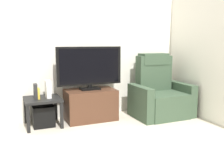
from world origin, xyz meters
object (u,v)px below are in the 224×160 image
tv_stand (91,105)px  side_table (43,102)px  book_leftmost (35,91)px  game_console (48,89)px  book_middle (38,93)px  recliner_armchair (159,94)px  subwoofer_box (43,116)px  television (90,67)px

tv_stand → side_table: size_ratio=1.51×
book_leftmost → tv_stand: bearing=1.9°
side_table → game_console: size_ratio=2.03×
side_table → book_middle: 0.16m
tv_stand → recliner_armchair: recliner_armchair is taller
tv_stand → recliner_armchair: bearing=-10.5°
subwoofer_box → book_middle: size_ratio=1.93×
subwoofer_box → game_console: (0.09, 0.01, 0.41)m
book_leftmost → subwoofer_box: bearing=11.3°
book_leftmost → book_middle: book_leftmost is taller
tv_stand → television: size_ratio=0.75×
tv_stand → recliner_armchair: 1.22m
recliner_armchair → book_middle: 2.04m
book_leftmost → game_console: (0.19, 0.03, 0.02)m
book_middle → game_console: size_ratio=0.62×
book_middle → tv_stand: bearing=2.0°
recliner_armchair → book_middle: (-2.02, 0.19, 0.15)m
side_table → subwoofer_box: bearing=90.0°
recliner_armchair → book_leftmost: 2.08m
tv_stand → television: television is taller
television → side_table: television is taller
side_table → book_middle: bearing=-161.7°
television → recliner_armchair: (1.19, -0.24, -0.51)m
recliner_armchair → tv_stand: bearing=175.1°
television → subwoofer_box: size_ratio=3.40×
tv_stand → subwoofer_box: bearing=-179.3°
subwoofer_box → book_middle: book_middle is taller
television → subwoofer_box: television is taller
tv_stand → book_middle: bearing=-178.0°
tv_stand → subwoofer_box: 0.78m
book_leftmost → game_console: bearing=9.0°
tv_stand → game_console: (-0.68, 0.00, 0.31)m
book_middle → book_leftmost: bearing=180.0°
side_table → book_leftmost: 0.21m
television → side_table: (-0.77, -0.03, -0.51)m
game_console → television: bearing=1.5°
side_table → book_leftmost: (-0.10, -0.02, 0.18)m
side_table → game_console: 0.22m
side_table → tv_stand: bearing=0.7°
recliner_armchair → book_leftmost: (-2.06, 0.19, 0.18)m
recliner_armchair → book_leftmost: recliner_armchair is taller
recliner_armchair → subwoofer_box: (-1.96, 0.21, -0.21)m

